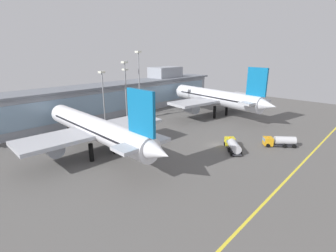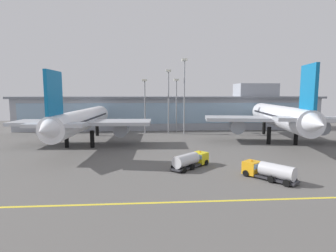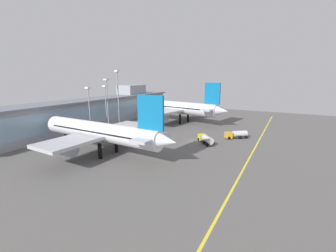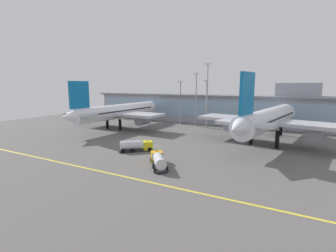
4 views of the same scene
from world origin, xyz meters
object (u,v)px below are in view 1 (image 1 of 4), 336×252
(fuel_tanker_truck, at_px, (279,141))
(apron_light_mast_west, at_px, (139,76))
(airliner_near_right, at_px, (216,98))
(apron_light_mast_centre, at_px, (103,89))
(apron_light_mast_east, at_px, (126,85))
(airliner_near_left, at_px, (96,129))
(baggage_tug_near, at_px, (233,145))
(apron_light_mast_far_east, at_px, (125,83))

(fuel_tanker_truck, distance_m, apron_light_mast_west, 53.60)
(airliner_near_right, distance_m, apron_light_mast_west, 32.56)
(apron_light_mast_centre, xyz_separation_m, apron_light_mast_east, (11.48, 1.77, 0.15))
(airliner_near_right, relative_size, apron_light_mast_east, 2.70)
(apron_light_mast_west, relative_size, apron_light_mast_centre, 1.35)
(fuel_tanker_truck, bearing_deg, apron_light_mast_centre, -17.15)
(airliner_near_left, relative_size, airliner_near_right, 1.00)
(fuel_tanker_truck, distance_m, baggage_tug_near, 14.05)
(airliner_near_right, bearing_deg, apron_light_mast_west, 63.62)
(airliner_near_right, bearing_deg, apron_light_mast_east, 58.67)
(apron_light_mast_east, xyz_separation_m, apron_light_mast_far_east, (-3.17, -3.93, 1.63))
(airliner_near_right, bearing_deg, fuel_tanker_truck, 160.19)
(airliner_near_left, height_order, apron_light_mast_far_east, apron_light_mast_far_east)
(apron_light_mast_centre, relative_size, apron_light_mast_far_east, 0.86)
(apron_light_mast_west, height_order, apron_light_mast_centre, apron_light_mast_west)
(apron_light_mast_west, bearing_deg, apron_light_mast_far_east, 164.42)
(fuel_tanker_truck, bearing_deg, apron_light_mast_far_east, -24.60)
(fuel_tanker_truck, height_order, apron_light_mast_far_east, apron_light_mast_far_east)
(airliner_near_left, distance_m, apron_light_mast_east, 37.47)
(apron_light_mast_east, bearing_deg, apron_light_mast_far_east, -128.91)
(fuel_tanker_truck, relative_size, baggage_tug_near, 1.05)
(baggage_tug_near, distance_m, apron_light_mast_west, 45.64)
(airliner_near_right, relative_size, apron_light_mast_far_east, 2.35)
(apron_light_mast_centre, xyz_separation_m, apron_light_mast_far_east, (8.31, -2.16, 1.78))
(baggage_tug_near, distance_m, apron_light_mast_far_east, 46.26)
(apron_light_mast_west, height_order, apron_light_mast_far_east, apron_light_mast_west)
(apron_light_mast_far_east, bearing_deg, airliner_near_left, -141.85)
(baggage_tug_near, height_order, apron_light_mast_east, apron_light_mast_east)
(apron_light_mast_east, bearing_deg, fuel_tanker_truck, -80.52)
(fuel_tanker_truck, bearing_deg, airliner_near_left, 11.07)
(airliner_near_right, xyz_separation_m, apron_light_mast_centre, (-39.05, 21.84, 5.48))
(airliner_near_right, xyz_separation_m, apron_light_mast_east, (-27.57, 23.61, 5.62))
(airliner_near_right, relative_size, apron_light_mast_centre, 2.74)
(apron_light_mast_centre, bearing_deg, airliner_near_right, -29.22)
(airliner_near_right, height_order, apron_light_mast_west, apron_light_mast_west)
(baggage_tug_near, bearing_deg, fuel_tanker_truck, -78.76)
(airliner_near_left, relative_size, baggage_tug_near, 6.42)
(fuel_tanker_truck, relative_size, apron_light_mast_west, 0.33)
(airliner_near_left, distance_m, apron_light_mast_centre, 28.33)
(apron_light_mast_centre, bearing_deg, apron_light_mast_west, -14.98)
(fuel_tanker_truck, distance_m, apron_light_mast_centre, 59.52)
(apron_light_mast_west, distance_m, apron_light_mast_east, 6.88)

